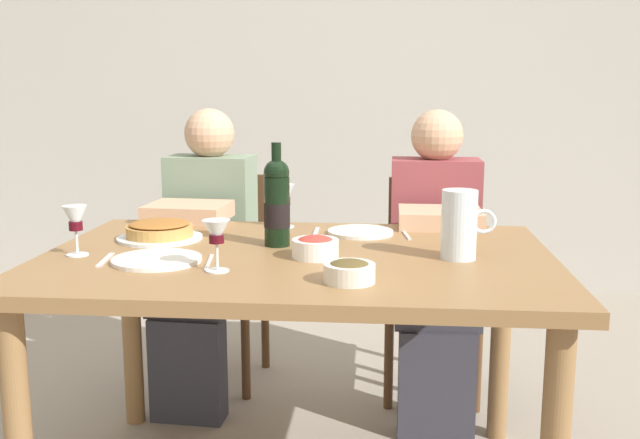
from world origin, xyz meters
name	(u,v)px	position (x,y,z in m)	size (l,w,h in m)	color
back_wall	(345,60)	(0.00, 2.39, 1.40)	(8.00, 0.10, 2.80)	#B2ADA3
dining_table	(297,284)	(0.00, 0.00, 0.67)	(1.50, 1.00, 0.76)	olive
wine_bottle	(277,202)	(-0.08, 0.11, 0.90)	(0.08, 0.08, 0.32)	black
water_pitcher	(459,229)	(0.47, -0.01, 0.85)	(0.16, 0.10, 0.20)	silver
baked_tart	(160,231)	(-0.47, 0.17, 0.79)	(0.27, 0.27, 0.06)	silver
salad_bowl	(315,246)	(0.06, -0.04, 0.79)	(0.13, 0.13, 0.06)	white
olive_bowl	(349,271)	(0.17, -0.30, 0.79)	(0.13, 0.13, 0.06)	silver
wine_glass_left_diner	(75,221)	(-0.64, -0.08, 0.86)	(0.07, 0.07, 0.15)	silver
wine_glass_right_diner	(285,197)	(-0.09, 0.41, 0.87)	(0.07, 0.07, 0.15)	silver
wine_glass_centre	(216,234)	(-0.19, -0.22, 0.86)	(0.07, 0.07, 0.14)	silver
dinner_plate_left_setting	(157,260)	(-0.38, -0.13, 0.77)	(0.25, 0.25, 0.01)	white
dinner_plate_right_setting	(360,232)	(0.18, 0.32, 0.77)	(0.22, 0.22, 0.01)	white
fork_left_setting	(105,260)	(-0.53, -0.13, 0.76)	(0.16, 0.01, 0.01)	silver
knife_left_setting	(209,262)	(-0.23, -0.13, 0.76)	(0.18, 0.01, 0.01)	silver
knife_right_setting	(405,234)	(0.33, 0.32, 0.76)	(0.18, 0.01, 0.01)	silver
spoon_right_setting	(316,232)	(0.03, 0.32, 0.76)	(0.16, 0.01, 0.01)	silver
chair_left	(221,263)	(-0.44, 0.92, 0.50)	(0.43, 0.43, 0.87)	brown
diner_left	(204,248)	(-0.46, 0.68, 0.62)	(0.35, 0.52, 1.16)	gray
chair_right	(431,270)	(0.45, 0.87, 0.50)	(0.40, 0.40, 0.87)	brown
diner_right	(436,255)	(0.45, 0.64, 0.62)	(0.34, 0.50, 1.16)	#8E3D42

